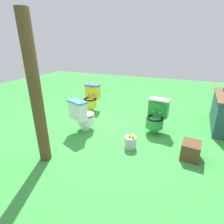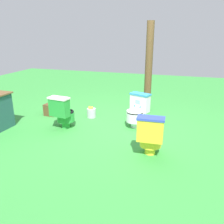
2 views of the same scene
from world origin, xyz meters
TOP-DOWN VIEW (x-y plane):
  - ground at (0.00, 0.00)m, footprint 14.00×14.00m
  - toilet_yellow at (-1.04, -1.01)m, footprint 0.51×0.44m
  - toilet_white at (0.19, -0.53)m, footprint 0.60×0.55m
  - toilet_green at (-0.42, 0.94)m, footprint 0.54×0.47m
  - wooden_post at (1.31, -0.57)m, footprint 0.18×0.18m
  - small_crate at (0.32, 1.66)m, footprint 0.36×0.32m
  - lemon_bucket at (0.43, 0.64)m, footprint 0.22×0.22m

SIDE VIEW (x-z plane):
  - ground at x=0.00m, z-range 0.00..0.00m
  - lemon_bucket at x=0.43m, z-range -0.02..0.26m
  - small_crate at x=0.32m, z-range 0.00..0.29m
  - toilet_white at x=0.19m, z-range 0.01..0.73m
  - toilet_yellow at x=-1.04m, z-range 0.01..0.74m
  - toilet_green at x=-0.42m, z-range 0.01..0.74m
  - wooden_post at x=1.31m, z-range 0.00..2.24m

